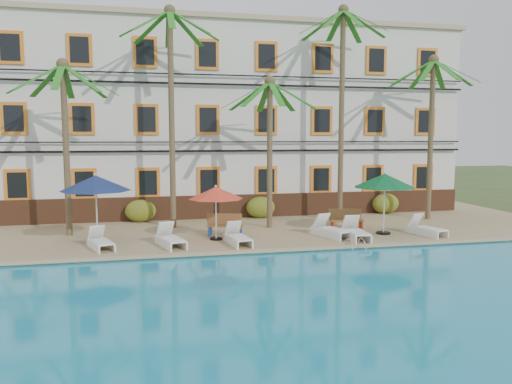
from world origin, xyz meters
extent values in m
plane|color=#384C23|center=(0.00, 0.00, 0.00)|extent=(100.00, 100.00, 0.00)
cube|color=tan|center=(0.00, 5.00, 0.12)|extent=(30.00, 12.00, 0.25)
cube|color=teal|center=(0.00, -7.00, 0.10)|extent=(26.00, 12.00, 0.20)
cube|color=tan|center=(0.00, -0.90, 0.28)|extent=(30.00, 0.35, 0.06)
cube|color=silver|center=(0.00, 10.00, 5.25)|extent=(25.00, 6.00, 10.00)
cube|color=brown|center=(0.00, 6.94, 0.85)|extent=(25.00, 0.12, 1.20)
cube|color=tan|center=(0.00, 10.00, 10.35)|extent=(25.40, 6.40, 0.25)
cube|color=orange|center=(-10.50, 6.95, 2.15)|extent=(1.15, 0.10, 1.50)
cube|color=black|center=(-10.50, 6.90, 2.15)|extent=(0.85, 0.04, 1.20)
cube|color=orange|center=(-7.50, 6.95, 2.15)|extent=(1.15, 0.10, 1.50)
cube|color=black|center=(-7.50, 6.90, 2.15)|extent=(0.85, 0.04, 1.20)
cube|color=orange|center=(-4.50, 6.95, 2.15)|extent=(1.15, 0.10, 1.50)
cube|color=black|center=(-4.50, 6.90, 2.15)|extent=(0.85, 0.04, 1.20)
cube|color=orange|center=(-1.50, 6.95, 2.15)|extent=(1.15, 0.10, 1.50)
cube|color=black|center=(-1.50, 6.90, 2.15)|extent=(0.85, 0.04, 1.20)
cube|color=orange|center=(1.50, 6.95, 2.15)|extent=(1.15, 0.10, 1.50)
cube|color=black|center=(1.50, 6.90, 2.15)|extent=(0.85, 0.04, 1.20)
cube|color=orange|center=(4.50, 6.95, 2.15)|extent=(1.15, 0.10, 1.50)
cube|color=black|center=(4.50, 6.90, 2.15)|extent=(0.85, 0.04, 1.20)
cube|color=orange|center=(7.50, 6.95, 2.15)|extent=(1.15, 0.10, 1.50)
cube|color=black|center=(7.50, 6.90, 2.15)|extent=(0.85, 0.04, 1.20)
cube|color=orange|center=(10.50, 6.95, 2.15)|extent=(1.15, 0.10, 1.50)
cube|color=black|center=(10.50, 6.90, 2.15)|extent=(0.85, 0.04, 1.20)
cube|color=orange|center=(-10.50, 6.95, 5.25)|extent=(1.15, 0.10, 1.50)
cube|color=black|center=(-10.50, 6.90, 5.25)|extent=(0.85, 0.04, 1.20)
cube|color=orange|center=(-7.50, 6.95, 5.25)|extent=(1.15, 0.10, 1.50)
cube|color=black|center=(-7.50, 6.90, 5.25)|extent=(0.85, 0.04, 1.20)
cube|color=orange|center=(-4.50, 6.95, 5.25)|extent=(1.15, 0.10, 1.50)
cube|color=black|center=(-4.50, 6.90, 5.25)|extent=(0.85, 0.04, 1.20)
cube|color=orange|center=(-1.50, 6.95, 5.25)|extent=(1.15, 0.10, 1.50)
cube|color=black|center=(-1.50, 6.90, 5.25)|extent=(0.85, 0.04, 1.20)
cube|color=orange|center=(1.50, 6.95, 5.25)|extent=(1.15, 0.10, 1.50)
cube|color=black|center=(1.50, 6.90, 5.25)|extent=(0.85, 0.04, 1.20)
cube|color=orange|center=(4.50, 6.95, 5.25)|extent=(1.15, 0.10, 1.50)
cube|color=black|center=(4.50, 6.90, 5.25)|extent=(0.85, 0.04, 1.20)
cube|color=orange|center=(7.50, 6.95, 5.25)|extent=(1.15, 0.10, 1.50)
cube|color=black|center=(7.50, 6.90, 5.25)|extent=(0.85, 0.04, 1.20)
cube|color=orange|center=(10.50, 6.95, 5.25)|extent=(1.15, 0.10, 1.50)
cube|color=black|center=(10.50, 6.90, 5.25)|extent=(0.85, 0.04, 1.20)
cube|color=orange|center=(-10.50, 6.95, 8.45)|extent=(1.15, 0.10, 1.50)
cube|color=black|center=(-10.50, 6.90, 8.45)|extent=(0.85, 0.04, 1.20)
cube|color=orange|center=(-7.50, 6.95, 8.45)|extent=(1.15, 0.10, 1.50)
cube|color=black|center=(-7.50, 6.90, 8.45)|extent=(0.85, 0.04, 1.20)
cube|color=orange|center=(-4.50, 6.95, 8.45)|extent=(1.15, 0.10, 1.50)
cube|color=black|center=(-4.50, 6.90, 8.45)|extent=(0.85, 0.04, 1.20)
cube|color=orange|center=(-1.50, 6.95, 8.45)|extent=(1.15, 0.10, 1.50)
cube|color=black|center=(-1.50, 6.90, 8.45)|extent=(0.85, 0.04, 1.20)
cube|color=orange|center=(1.50, 6.95, 8.45)|extent=(1.15, 0.10, 1.50)
cube|color=black|center=(1.50, 6.90, 8.45)|extent=(0.85, 0.04, 1.20)
cube|color=orange|center=(4.50, 6.95, 8.45)|extent=(1.15, 0.10, 1.50)
cube|color=black|center=(4.50, 6.90, 8.45)|extent=(0.85, 0.04, 1.20)
cube|color=orange|center=(7.50, 6.95, 8.45)|extent=(1.15, 0.10, 1.50)
cube|color=black|center=(7.50, 6.90, 8.45)|extent=(0.85, 0.04, 1.20)
cube|color=orange|center=(10.50, 6.95, 8.45)|extent=(1.15, 0.10, 1.50)
cube|color=black|center=(10.50, 6.90, 8.45)|extent=(0.85, 0.04, 1.20)
cube|color=black|center=(0.00, 6.80, 3.70)|extent=(25.00, 0.08, 0.10)
cube|color=black|center=(0.00, 6.80, 4.15)|extent=(25.00, 0.08, 0.06)
cube|color=black|center=(0.00, 6.80, 7.00)|extent=(25.00, 0.08, 0.10)
cube|color=black|center=(0.00, 6.80, 7.45)|extent=(25.00, 0.08, 0.06)
cylinder|color=brown|center=(-7.81, 3.86, 3.80)|extent=(0.26, 0.26, 7.11)
sphere|color=brown|center=(-7.81, 3.86, 7.36)|extent=(0.50, 0.50, 0.50)
cube|color=#20701A|center=(-7.81, 4.95, 6.75)|extent=(0.28, 2.20, 1.25)
cube|color=#20701A|center=(-8.58, 4.63, 6.75)|extent=(1.75, 1.75, 1.25)
cube|color=#20701A|center=(-8.90, 3.86, 6.75)|extent=(2.20, 0.28, 1.25)
cube|color=#20701A|center=(-8.58, 3.09, 6.75)|extent=(1.75, 1.75, 1.25)
cube|color=#20701A|center=(-7.81, 2.77, 6.75)|extent=(0.28, 2.20, 1.25)
cube|color=#20701A|center=(-7.04, 3.09, 6.75)|extent=(1.75, 1.75, 1.25)
cube|color=#20701A|center=(-6.72, 3.86, 6.75)|extent=(2.20, 0.28, 1.25)
cube|color=#20701A|center=(-7.04, 4.63, 6.75)|extent=(1.75, 1.75, 1.25)
cylinder|color=brown|center=(-3.40, 4.81, 5.10)|extent=(0.26, 0.26, 9.70)
sphere|color=brown|center=(-3.40, 4.81, 9.95)|extent=(0.50, 0.50, 0.50)
cube|color=#20701A|center=(-3.40, 5.90, 9.33)|extent=(0.28, 2.20, 1.25)
cube|color=#20701A|center=(-4.17, 5.58, 9.33)|extent=(1.75, 1.75, 1.25)
cube|color=#20701A|center=(-4.49, 4.81, 9.33)|extent=(2.20, 0.28, 1.25)
cube|color=#20701A|center=(-4.17, 4.04, 9.33)|extent=(1.75, 1.75, 1.25)
cube|color=#20701A|center=(-3.40, 3.72, 9.33)|extent=(0.28, 2.20, 1.25)
cube|color=#20701A|center=(-2.63, 4.04, 9.33)|extent=(1.75, 1.75, 1.25)
cube|color=#20701A|center=(-2.31, 4.81, 9.33)|extent=(2.20, 0.28, 1.25)
cube|color=#20701A|center=(-2.63, 5.58, 9.33)|extent=(1.75, 1.75, 1.25)
cylinder|color=brown|center=(0.93, 3.86, 3.56)|extent=(0.26, 0.26, 6.62)
sphere|color=brown|center=(0.93, 3.86, 6.87)|extent=(0.50, 0.50, 0.50)
cube|color=#20701A|center=(0.93, 4.95, 6.26)|extent=(0.28, 2.20, 1.25)
cube|color=#20701A|center=(0.15, 4.63, 6.26)|extent=(1.75, 1.75, 1.25)
cube|color=#20701A|center=(-0.17, 3.86, 6.26)|extent=(2.20, 0.28, 1.25)
cube|color=#20701A|center=(0.15, 3.09, 6.26)|extent=(1.75, 1.75, 1.25)
cube|color=#20701A|center=(0.93, 2.77, 6.26)|extent=(0.28, 2.20, 1.25)
cube|color=#20701A|center=(1.70, 3.09, 6.26)|extent=(1.75, 1.75, 1.25)
cube|color=#20701A|center=(2.02, 3.86, 6.26)|extent=(2.20, 0.28, 1.25)
cube|color=#20701A|center=(1.70, 4.63, 6.26)|extent=(1.75, 1.75, 1.25)
cylinder|color=brown|center=(4.83, 5.03, 5.35)|extent=(0.26, 0.26, 10.21)
sphere|color=brown|center=(4.83, 5.03, 10.46)|extent=(0.50, 0.50, 0.50)
cube|color=#20701A|center=(4.83, 6.13, 9.85)|extent=(0.28, 2.20, 1.25)
cube|color=#20701A|center=(4.05, 5.81, 9.85)|extent=(1.75, 1.75, 1.25)
cube|color=#20701A|center=(3.73, 5.03, 9.85)|extent=(2.20, 0.28, 1.25)
cube|color=#20701A|center=(4.05, 4.26, 9.85)|extent=(1.75, 1.75, 1.25)
cube|color=#20701A|center=(4.83, 3.94, 9.85)|extent=(0.28, 2.20, 1.25)
cube|color=#20701A|center=(5.60, 4.26, 9.85)|extent=(1.75, 1.75, 1.25)
cube|color=#20701A|center=(5.92, 5.03, 9.85)|extent=(2.20, 0.28, 1.25)
cube|color=#20701A|center=(5.60, 5.81, 9.85)|extent=(1.75, 1.75, 1.25)
cylinder|color=brown|center=(9.37, 4.48, 4.21)|extent=(0.26, 0.26, 7.93)
sphere|color=brown|center=(9.37, 4.48, 8.18)|extent=(0.50, 0.50, 0.50)
cube|color=#20701A|center=(9.37, 5.57, 7.57)|extent=(0.28, 2.20, 1.25)
cube|color=#20701A|center=(8.60, 5.26, 7.57)|extent=(1.75, 1.75, 1.25)
cube|color=#20701A|center=(8.28, 4.48, 7.57)|extent=(2.20, 0.28, 1.25)
cube|color=#20701A|center=(8.60, 3.71, 7.57)|extent=(1.75, 1.75, 1.25)
cube|color=#20701A|center=(9.37, 3.39, 7.57)|extent=(0.28, 2.20, 1.25)
cube|color=#20701A|center=(10.14, 3.71, 7.57)|extent=(1.75, 1.75, 1.25)
cube|color=#20701A|center=(10.46, 4.48, 7.57)|extent=(2.20, 0.28, 1.25)
cube|color=#20701A|center=(10.14, 5.26, 7.57)|extent=(1.75, 1.75, 1.25)
ellipsoid|color=#1A4E16|center=(-4.89, 6.60, 0.80)|extent=(1.50, 0.90, 1.10)
ellipsoid|color=#1A4E16|center=(1.13, 6.60, 0.80)|extent=(1.50, 0.90, 1.10)
ellipsoid|color=#1A4E16|center=(8.10, 6.60, 0.80)|extent=(1.50, 0.90, 1.10)
cylinder|color=black|center=(-6.49, 2.02, 0.29)|extent=(0.61, 0.61, 0.09)
cylinder|color=silver|center=(-6.49, 2.02, 1.57)|extent=(0.06, 0.06, 2.63)
cone|color=navy|center=(-6.49, 2.02, 2.61)|extent=(2.74, 2.74, 0.60)
sphere|color=silver|center=(-6.49, 2.02, 2.94)|extent=(0.10, 0.10, 0.10)
cylinder|color=black|center=(-1.85, 1.60, 0.29)|extent=(0.50, 0.50, 0.07)
cylinder|color=silver|center=(-1.85, 1.60, 1.32)|extent=(0.06, 0.06, 2.14)
cone|color=red|center=(-1.85, 1.60, 2.16)|extent=(2.22, 2.22, 0.49)
sphere|color=silver|center=(-1.85, 1.60, 2.43)|extent=(0.10, 0.10, 0.10)
cylinder|color=black|center=(5.34, 1.30, 0.29)|extent=(0.60, 0.60, 0.09)
cylinder|color=silver|center=(5.34, 1.30, 1.53)|extent=(0.06, 0.06, 2.57)
cone|color=#0A572A|center=(5.34, 1.30, 2.55)|extent=(2.68, 2.68, 0.59)
sphere|color=silver|center=(5.34, 1.30, 2.87)|extent=(0.10, 0.10, 0.10)
cube|color=white|center=(-6.19, 0.62, 0.55)|extent=(0.95, 1.34, 0.06)
cube|color=white|center=(-6.48, 1.42, 0.77)|extent=(0.68, 0.62, 0.61)
cube|color=white|center=(-6.53, 0.75, 0.39)|extent=(0.64, 1.66, 0.28)
cube|color=white|center=(-6.00, 0.94, 0.39)|extent=(0.64, 1.66, 0.28)
cube|color=white|center=(-3.64, 0.45, 0.57)|extent=(0.96, 1.44, 0.06)
cube|color=white|center=(-3.90, 1.33, 0.81)|extent=(0.72, 0.64, 0.66)
cube|color=white|center=(-4.00, 0.61, 0.40)|extent=(0.59, 1.82, 0.30)
cube|color=white|center=(-3.42, 0.78, 0.40)|extent=(0.59, 1.82, 0.30)
cube|color=white|center=(-1.11, 0.28, 0.56)|extent=(0.75, 1.34, 0.06)
cube|color=white|center=(-1.23, 1.15, 0.79)|extent=(0.64, 0.54, 0.63)
cube|color=white|center=(-1.44, 0.48, 0.40)|extent=(0.31, 1.79, 0.29)
cube|color=white|center=(-0.86, 0.56, 0.40)|extent=(0.31, 1.79, 0.29)
cube|color=white|center=(3.01, 0.94, 0.59)|extent=(1.04, 1.50, 0.06)
cube|color=white|center=(2.70, 1.83, 0.83)|extent=(0.76, 0.68, 0.68)
cube|color=white|center=(2.62, 1.08, 0.41)|extent=(0.69, 1.86, 0.32)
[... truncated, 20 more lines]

